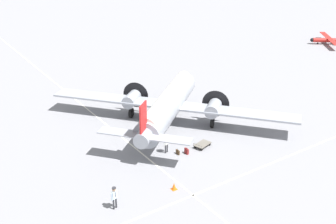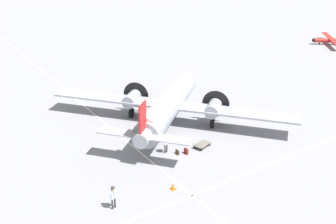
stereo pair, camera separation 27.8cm
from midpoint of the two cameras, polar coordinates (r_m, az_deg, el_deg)
name	(u,v)px [view 1 (the left image)]	position (r m, az deg, el deg)	size (l,w,h in m)	color
ground_plane	(168,126)	(45.12, -0.18, -1.94)	(300.00, 300.00, 0.00)	gray
apron_line_eastwest	(124,139)	(42.73, -6.13, -3.67)	(120.00, 0.16, 0.01)	silver
apron_line_northsouth	(242,175)	(37.28, 9.81, -8.41)	(0.16, 120.00, 0.01)	silver
airliner_main	(169,103)	(44.45, -0.03, 1.22)	(22.13, 19.49, 5.80)	#9399A3
crew_foreground	(114,195)	(32.51, -7.53, -11.13)	(0.39, 0.62, 1.89)	#2D2D33
passenger_boarding	(166,142)	(39.57, -0.43, -4.10)	(0.31, 0.60, 1.82)	#2D2D33
suitcase_near_door	(178,152)	(39.74, 1.13, -5.45)	(0.49, 0.12, 0.48)	#47331E
suitcase_upright_spare	(187,151)	(39.82, 2.33, -5.31)	(0.50, 0.18, 0.59)	maroon
baggage_cart	(202,144)	(41.09, 4.50, -4.38)	(1.47, 1.94, 0.56)	#6B665B
light_aircraft_distant	(330,40)	(81.77, 20.98, 9.10)	(8.16, 7.18, 1.86)	#B2231E
traffic_cone	(174,186)	(34.83, 0.59, -10.05)	(0.45, 0.45, 0.59)	orange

